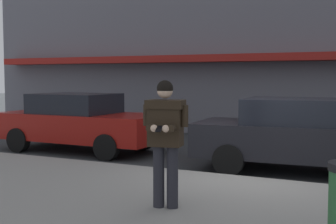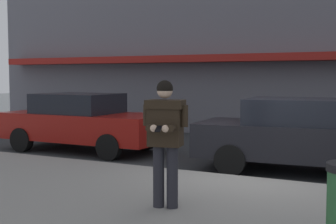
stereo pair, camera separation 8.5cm
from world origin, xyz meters
name	(u,v)px [view 2 (the right image)]	position (x,y,z in m)	size (l,w,h in m)	color
ground_plane	(261,183)	(0.00, 0.00, 0.00)	(80.00, 80.00, 0.00)	#2B2D30
curb_paint_line	(316,188)	(1.00, 0.05, 0.00)	(28.00, 0.12, 0.01)	silver
parked_sedan_near	(83,122)	(-5.29, 1.52, 0.79)	(4.51, 1.96, 1.54)	maroon
parked_sedan_mid	(306,135)	(0.57, 1.27, 0.79)	(4.62, 2.18, 1.54)	black
man_texting_on_phone	(165,130)	(-0.62, -2.75, 1.25)	(0.64, 0.63, 1.81)	#23232B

